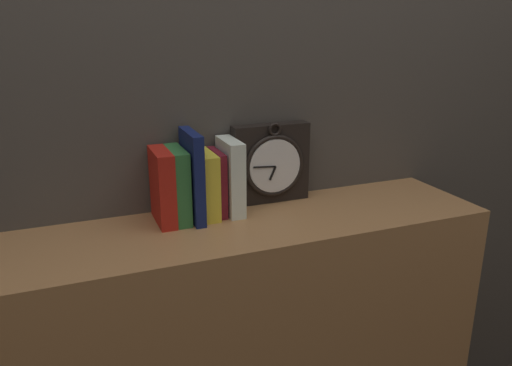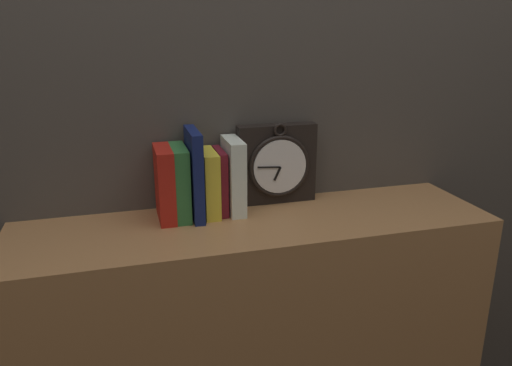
# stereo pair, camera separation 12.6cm
# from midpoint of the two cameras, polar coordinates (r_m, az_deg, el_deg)

# --- Properties ---
(wall_back) EXTENTS (6.00, 0.05, 2.60)m
(wall_back) POSITION_cam_midpoint_polar(r_m,az_deg,el_deg) (1.39, 0.46, 12.87)
(wall_back) COLOR #47423D
(wall_back) RESTS_ON ground_plane
(clock) EXTENTS (0.22, 0.06, 0.23)m
(clock) POSITION_cam_midpoint_polar(r_m,az_deg,el_deg) (1.41, 4.98, 2.13)
(clock) COLOR black
(clock) RESTS_ON bookshelf
(book_slot0_red) EXTENTS (0.04, 0.14, 0.19)m
(book_slot0_red) POSITION_cam_midpoint_polar(r_m,az_deg,el_deg) (1.30, -7.69, -0.14)
(book_slot0_red) COLOR #B11F15
(book_slot0_red) RESTS_ON bookshelf
(book_slot1_green) EXTENTS (0.04, 0.14, 0.19)m
(book_slot1_green) POSITION_cam_midpoint_polar(r_m,az_deg,el_deg) (1.31, -5.97, 0.03)
(book_slot1_green) COLOR #2F7037
(book_slot1_green) RESTS_ON bookshelf
(book_slot2_navy) EXTENTS (0.03, 0.15, 0.23)m
(book_slot2_navy) POSITION_cam_midpoint_polar(r_m,az_deg,el_deg) (1.30, -4.31, 0.98)
(book_slot2_navy) COLOR navy
(book_slot2_navy) RESTS_ON bookshelf
(book_slot3_yellow) EXTENTS (0.04, 0.13, 0.17)m
(book_slot3_yellow) POSITION_cam_midpoint_polar(r_m,az_deg,el_deg) (1.33, -2.72, -0.02)
(book_slot3_yellow) COLOR yellow
(book_slot3_yellow) RESTS_ON bookshelf
(book_slot4_maroon) EXTENTS (0.02, 0.12, 0.17)m
(book_slot4_maroon) POSITION_cam_midpoint_polar(r_m,az_deg,el_deg) (1.34, -1.41, 0.17)
(book_slot4_maroon) COLOR maroon
(book_slot4_maroon) RESTS_ON bookshelf
(book_slot5_white) EXTENTS (0.04, 0.13, 0.20)m
(book_slot5_white) POSITION_cam_midpoint_polar(r_m,az_deg,el_deg) (1.34, 0.11, 0.79)
(book_slot5_white) COLOR silver
(book_slot5_white) RESTS_ON bookshelf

